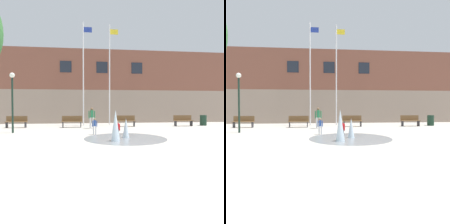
# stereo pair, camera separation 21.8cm
# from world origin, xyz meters

# --- Properties ---
(ground_plane) EXTENTS (100.00, 100.00, 0.00)m
(ground_plane) POSITION_xyz_m (0.00, 0.00, 0.00)
(ground_plane) COLOR #B2ADA3
(library_building) EXTENTS (36.00, 6.05, 7.29)m
(library_building) POSITION_xyz_m (0.00, 17.84, 3.65)
(library_building) COLOR gray
(library_building) RESTS_ON ground
(splash_fountain) EXTENTS (4.34, 4.34, 1.54)m
(splash_fountain) POSITION_xyz_m (0.09, 4.15, 0.52)
(splash_fountain) COLOR gray
(splash_fountain) RESTS_ON ground
(park_bench_far_left) EXTENTS (1.60, 0.44, 0.91)m
(park_bench_far_left) POSITION_xyz_m (-6.99, 11.10, 0.48)
(park_bench_far_left) COLOR #28282D
(park_bench_far_left) RESTS_ON ground
(park_bench_left_of_flagpoles) EXTENTS (1.60, 0.44, 0.91)m
(park_bench_left_of_flagpoles) POSITION_xyz_m (-2.70, 10.92, 0.48)
(park_bench_left_of_flagpoles) COLOR #28282D
(park_bench_left_of_flagpoles) RESTS_ON ground
(park_bench_under_right_flagpole) EXTENTS (1.60, 0.44, 0.91)m
(park_bench_under_right_flagpole) POSITION_xyz_m (1.67, 11.08, 0.48)
(park_bench_under_right_flagpole) COLOR #28282D
(park_bench_under_right_flagpole) RESTS_ON ground
(park_bench_near_trashcan) EXTENTS (1.60, 0.44, 0.91)m
(park_bench_near_trashcan) POSITION_xyz_m (6.59, 10.91, 0.48)
(park_bench_near_trashcan) COLOR #28282D
(park_bench_near_trashcan) RESTS_ON ground
(adult_watching) EXTENTS (0.50, 0.36, 1.59)m
(adult_watching) POSITION_xyz_m (-1.16, 9.74, 0.93)
(adult_watching) COLOR silver
(adult_watching) RESTS_ON ground
(child_running) EXTENTS (0.31, 0.22, 0.99)m
(child_running) POSITION_xyz_m (-1.09, 6.24, 0.58)
(child_running) COLOR silver
(child_running) RESTS_ON ground
(child_with_pink_shirt) EXTENTS (0.31, 0.24, 0.99)m
(child_with_pink_shirt) POSITION_xyz_m (-0.08, 3.99, 0.58)
(child_with_pink_shirt) COLOR #28282D
(child_with_pink_shirt) RESTS_ON ground
(flagpole_left) EXTENTS (0.80, 0.10, 8.92)m
(flagpole_left) POSITION_xyz_m (-1.77, 12.49, 4.71)
(flagpole_left) COLOR silver
(flagpole_left) RESTS_ON ground
(flagpole_right) EXTENTS (0.80, 0.10, 8.82)m
(flagpole_right) POSITION_xyz_m (0.52, 12.49, 4.66)
(flagpole_right) COLOR silver
(flagpole_right) RESTS_ON ground
(lamp_post_left_lane) EXTENTS (0.32, 0.32, 3.80)m
(lamp_post_left_lane) POSITION_xyz_m (-6.20, 7.74, 2.49)
(lamp_post_left_lane) COLOR #192D23
(lamp_post_left_lane) RESTS_ON ground
(trash_can) EXTENTS (0.56, 0.56, 0.90)m
(trash_can) POSITION_xyz_m (8.59, 11.22, 0.45)
(trash_can) COLOR #193323
(trash_can) RESTS_ON ground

